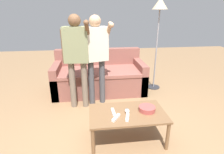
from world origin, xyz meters
The scene contains 11 objects.
ground_plane centered at (0.00, 0.00, 0.00)m, with size 12.00×12.00×0.00m, color #93704C.
couch centered at (-0.14, 1.56, 0.30)m, with size 1.86×0.93×0.84m.
coffee_table centered at (0.12, -0.11, 0.36)m, with size 0.97×0.58×0.41m.
snack_bowl centered at (0.38, -0.10, 0.44)m, with size 0.21×0.21×0.06m, color #B24C47.
game_remote_nunchuk centered at (0.12, -0.11, 0.43)m, with size 0.06×0.09×0.05m.
floor_lamp centered at (1.07, 1.53, 1.60)m, with size 0.31×0.31×1.87m.
player_left centered at (-0.54, 0.87, 1.00)m, with size 0.47×0.37×1.59m.
player_center centered at (-0.22, 0.96, 0.99)m, with size 0.51×0.35×1.57m.
game_remote_wand_near centered at (0.09, -0.24, 0.42)m, with size 0.08×0.15×0.03m.
game_remote_wand_far centered at (-0.04, -0.23, 0.42)m, with size 0.12×0.15×0.03m.
game_remote_wand_spare centered at (-0.06, -0.10, 0.42)m, with size 0.04×0.15×0.03m.
Camera 1 is at (-0.33, -2.08, 1.63)m, focal length 28.98 mm.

